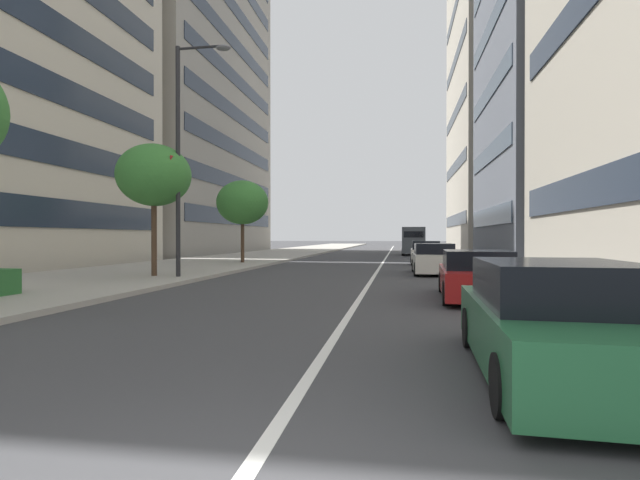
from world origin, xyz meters
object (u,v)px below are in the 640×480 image
car_following_behind (425,253)px  street_lamp_with_banners (185,143)px  delivery_van_ahead (413,240)px  street_tree_far_plaza (154,176)px  street_tree_by_lamp_post (242,203)px  car_approaching_light (557,323)px  car_mid_block_traffic (434,260)px  car_lead_in_lane (476,276)px

car_following_behind → street_lamp_with_banners: bearing=143.6°
delivery_van_ahead → street_tree_far_plaza: 30.36m
street_tree_far_plaza → street_tree_by_lamp_post: 10.28m
delivery_van_ahead → car_approaching_light: bearing=-177.9°
car_approaching_light → car_mid_block_traffic: (16.43, 0.32, -0.00)m
car_approaching_light → car_following_behind: bearing=2.7°
car_lead_in_lane → street_tree_by_lamp_post: 18.92m
car_mid_block_traffic → car_following_behind: (8.33, -0.07, 0.02)m
car_mid_block_traffic → street_tree_far_plaza: size_ratio=0.80×
delivery_van_ahead → street_tree_by_lamp_post: size_ratio=1.09×
car_lead_in_lane → street_tree_far_plaza: street_tree_far_plaza is taller
car_approaching_light → street_tree_by_lamp_post: (21.90, 11.58, 3.20)m
car_following_behind → street_tree_far_plaza: size_ratio=0.79×
street_tree_by_lamp_post → car_following_behind: bearing=-75.8°
car_mid_block_traffic → street_lamp_with_banners: street_lamp_with_banners is taller
car_approaching_light → delivery_van_ahead: (39.69, 0.57, 0.74)m
street_lamp_with_banners → car_following_behind: bearing=-37.4°
street_tree_far_plaza → car_mid_block_traffic: bearing=-67.4°
delivery_van_ahead → street_lamp_with_banners: (-28.21, 9.82, 4.10)m
car_lead_in_lane → street_tree_by_lamp_post: bearing=42.0°
street_tree_far_plaza → street_tree_by_lamp_post: bearing=-1.4°
car_lead_in_lane → street_lamp_with_banners: size_ratio=0.49×
street_lamp_with_banners → car_lead_in_lane: bearing=-110.8°
car_lead_in_lane → car_following_behind: 17.32m
car_mid_block_traffic → street_lamp_with_banners: (-4.95, 10.08, 4.84)m
car_lead_in_lane → delivery_van_ahead: 32.27m
car_following_behind → street_tree_far_plaza: bearing=139.6°
car_mid_block_traffic → street_tree_far_plaza: (-4.79, 11.50, 3.58)m
car_lead_in_lane → car_following_behind: (17.31, 0.45, 0.05)m
car_approaching_light → car_mid_block_traffic: 16.43m
street_lamp_with_banners → delivery_van_ahead: bearing=-19.2°
street_lamp_with_banners → street_tree_far_plaza: (0.15, 1.42, -1.26)m
street_tree_by_lamp_post → street_lamp_with_banners: bearing=-173.5°
street_lamp_with_banners → street_tree_by_lamp_post: bearing=6.5°
car_lead_in_lane → delivery_van_ahead: bearing=4.2°
car_lead_in_lane → car_approaching_light: bearing=-178.7°
car_following_behind → street_tree_by_lamp_post: street_tree_by_lamp_post is taller
car_lead_in_lane → car_mid_block_traffic: 9.00m
street_lamp_with_banners → street_tree_far_plaza: 1.91m
car_lead_in_lane → street_lamp_with_banners: bearing=72.0°
street_tree_far_plaza → car_lead_in_lane: bearing=-109.2°
street_lamp_with_banners → street_tree_far_plaza: bearing=83.9°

